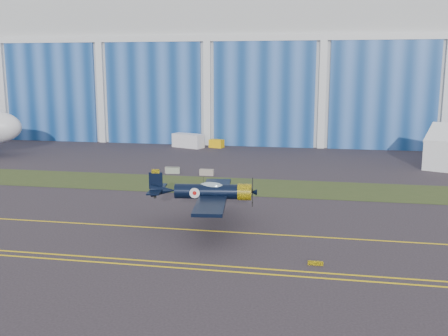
# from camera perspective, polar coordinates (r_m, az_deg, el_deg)

# --- Properties ---
(ground) EXTENTS (260.00, 260.00, 0.00)m
(ground) POSITION_cam_1_polar(r_m,az_deg,el_deg) (57.68, -12.36, -4.54)
(ground) COLOR #332B32
(ground) RESTS_ON ground
(grass_median) EXTENTS (260.00, 10.00, 0.02)m
(grass_median) POSITION_cam_1_polar(r_m,az_deg,el_deg) (70.38, -7.95, -1.59)
(grass_median) COLOR #475128
(grass_median) RESTS_ON ground
(hangar) EXTENTS (220.00, 45.70, 30.00)m
(hangar) POSITION_cam_1_polar(r_m,az_deg,el_deg) (124.86, 0.42, 10.83)
(hangar) COLOR silver
(hangar) RESTS_ON ground
(taxiway_centreline) EXTENTS (200.00, 0.20, 0.02)m
(taxiway_centreline) POSITION_cam_1_polar(r_m,az_deg,el_deg) (53.30, -14.45, -5.91)
(taxiway_centreline) COLOR yellow
(taxiway_centreline) RESTS_ON ground
(edge_line_near) EXTENTS (80.00, 0.20, 0.02)m
(edge_line_near) POSITION_cam_1_polar(r_m,az_deg,el_deg) (45.33, -19.55, -9.20)
(edge_line_near) COLOR yellow
(edge_line_near) RESTS_ON ground
(edge_line_far) EXTENTS (80.00, 0.20, 0.02)m
(edge_line_far) POSITION_cam_1_polar(r_m,az_deg,el_deg) (46.14, -18.93, -8.80)
(edge_line_far) COLOR yellow
(edge_line_far) RESTS_ON ground
(guard_board_right) EXTENTS (1.20, 0.15, 0.35)m
(guard_board_right) POSITION_cam_1_polar(r_m,az_deg,el_deg) (41.85, 9.93, -10.17)
(guard_board_right) COLOR yellow
(guard_board_right) RESTS_ON ground
(warbird) EXTENTS (13.25, 15.36, 4.17)m
(warbird) POSITION_cam_1_polar(r_m,az_deg,el_deg) (50.39, -1.89, -2.57)
(warbird) COLOR black
(warbird) RESTS_ON ground
(shipping_container) EXTENTS (6.50, 4.48, 2.62)m
(shipping_container) POSITION_cam_1_polar(r_m,az_deg,el_deg) (100.66, -3.93, 2.99)
(shipping_container) COLOR white
(shipping_container) RESTS_ON ground
(tug) EXTENTS (2.94, 2.25, 1.52)m
(tug) POSITION_cam_1_polar(r_m,az_deg,el_deg) (100.35, -0.82, 2.67)
(tug) COLOR yellow
(tug) RESTS_ON ground
(barrier_a) EXTENTS (2.05, 0.79, 0.90)m
(barrier_a) POSITION_cam_1_polar(r_m,az_deg,el_deg) (76.39, -5.67, -0.22)
(barrier_a) COLOR gray
(barrier_a) RESTS_ON ground
(barrier_b) EXTENTS (2.07, 0.93, 0.90)m
(barrier_b) POSITION_cam_1_polar(r_m,az_deg,el_deg) (76.08, -5.59, -0.26)
(barrier_b) COLOR gray
(barrier_b) RESTS_ON ground
(barrier_c) EXTENTS (2.01, 0.63, 0.90)m
(barrier_c) POSITION_cam_1_polar(r_m,az_deg,el_deg) (74.36, -1.90, -0.47)
(barrier_c) COLOR gray
(barrier_c) RESTS_ON ground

